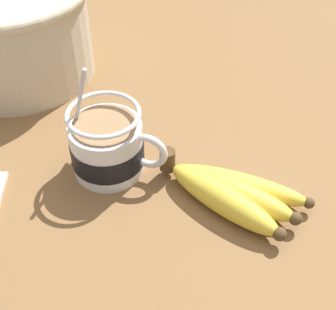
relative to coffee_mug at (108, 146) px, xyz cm
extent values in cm
cube|color=brown|center=(2.00, 2.29, -5.75)|extent=(136.14, 136.14, 3.70)
cylinder|color=silver|center=(-0.12, 0.00, -0.27)|extent=(9.23, 9.23, 7.27)
cylinder|color=black|center=(-0.12, 0.00, -0.73)|extent=(9.43, 9.43, 3.18)
torus|color=silver|center=(5.37, 0.00, 0.64)|extent=(5.26, 0.90, 5.26)
cylinder|color=#997551|center=(-0.12, 0.00, 3.46)|extent=(8.03, 8.03, 0.40)
torus|color=silver|center=(-0.12, 0.00, 5.18)|extent=(9.23, 9.23, 0.60)
cylinder|color=#B2B2B7|center=(-3.60, 0.00, 4.38)|extent=(4.23, 0.50, 13.70)
ellipsoid|color=#B2B2B7|center=(-1.73, 0.00, -2.41)|extent=(3.00, 2.00, 0.80)
cylinder|color=#4C381E|center=(7.59, 1.19, -1.29)|extent=(2.00, 2.00, 3.00)
ellipsoid|color=gold|center=(15.67, -2.39, -2.10)|extent=(15.80, 9.66, 3.62)
sphere|color=#4C381E|center=(22.84, -5.56, -2.10)|extent=(1.63, 1.63, 1.63)
ellipsoid|color=gold|center=(16.41, -0.90, -2.14)|extent=(16.52, 7.15, 3.53)
sphere|color=#4C381E|center=(24.26, -2.76, -2.14)|extent=(1.59, 1.59, 1.59)
ellipsoid|color=gold|center=(17.07, 0.73, -2.36)|extent=(17.11, 3.90, 3.09)
sphere|color=#4C381E|center=(25.55, 0.32, -2.36)|extent=(1.39, 1.39, 1.39)
cylinder|color=beige|center=(-23.17, 16.62, 3.15)|extent=(24.56, 24.56, 14.10)
camera|label=1|loc=(20.66, -39.59, 39.93)|focal=50.00mm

